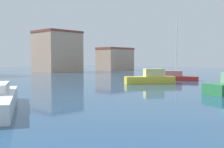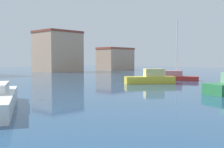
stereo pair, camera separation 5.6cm
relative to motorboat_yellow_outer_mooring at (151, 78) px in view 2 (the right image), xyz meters
name	(u,v)px [view 2 (the right image)]	position (x,y,z in m)	size (l,w,h in m)	color
water	(47,88)	(-11.08, 4.84, -0.63)	(160.00, 160.00, 0.00)	navy
motorboat_yellow_outer_mooring	(151,78)	(0.00, 0.00, 0.00)	(5.58, 4.87, 1.76)	gold
sailboat_red_center_channel	(176,77)	(6.49, 0.44, -0.11)	(4.06, 6.05, 8.03)	#B22823
waterfront_apartments	(58,51)	(12.15, 35.35, 4.14)	(9.36, 8.32, 9.53)	tan
yacht_club	(115,59)	(29.46, 32.66, 2.42)	(9.74, 5.85, 6.09)	tan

